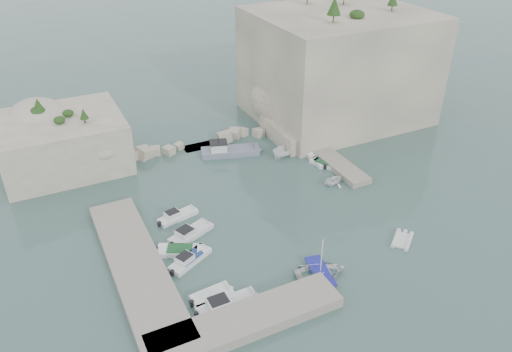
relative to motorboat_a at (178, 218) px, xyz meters
name	(u,v)px	position (x,y,z in m)	size (l,w,h in m)	color
ground	(279,222)	(10.32, -5.82, 0.00)	(400.00, 400.00, 0.00)	#40605B
cliff_east	(338,66)	(33.32, 17.18, 8.50)	(26.00, 22.00, 17.00)	beige
cliff_terrace	(298,131)	(23.32, 12.18, 1.25)	(8.00, 10.00, 2.50)	beige
outcrop_west	(63,142)	(-9.68, 19.18, 3.50)	(16.00, 14.00, 7.00)	beige
quay_west	(136,266)	(-6.68, -6.82, 0.55)	(5.00, 24.00, 1.10)	#9E9689
quay_south	(247,320)	(0.32, -18.32, 0.55)	(18.00, 4.00, 1.10)	#9E9689
ledge_east	(329,157)	(23.82, 4.18, 0.40)	(3.00, 16.00, 0.80)	#9E9689
breakwater	(203,141)	(9.32, 16.18, 0.70)	(28.00, 3.00, 1.40)	beige
motorboat_a	(178,218)	(0.00, 0.00, 0.00)	(5.26, 1.56, 1.40)	white
motorboat_b	(191,235)	(0.25, -3.77, 0.00)	(5.87, 1.92, 1.40)	silver
motorboat_c	(180,253)	(-1.84, -6.08, 0.00)	(5.28, 1.92, 0.70)	white
motorboat_d	(190,262)	(-1.34, -7.96, 0.00)	(5.54, 1.65, 1.40)	white
motorboat_e	(212,298)	(-1.26, -13.81, 0.00)	(4.40, 1.80, 0.70)	white
motorboat_f	(228,307)	(-0.38, -15.56, 0.00)	(6.50, 1.93, 1.40)	silver
rowboat	(320,275)	(9.73, -15.69, 0.00)	(3.75, 5.25, 1.09)	white
inflatable_dinghy	(402,241)	(20.84, -15.03, 0.00)	(3.71, 1.80, 0.44)	silver
tender_east_a	(333,184)	(20.67, -1.61, 0.00)	(2.66, 3.08, 1.62)	white
tender_east_b	(324,165)	(22.31, 3.12, 0.00)	(4.32, 1.47, 0.70)	white
tender_east_c	(317,162)	(22.02, 4.36, 0.00)	(4.59, 1.48, 0.70)	white
tender_east_d	(286,155)	(18.97, 7.98, 0.00)	(1.90, 5.06, 1.95)	white
work_boat	(230,154)	(11.92, 11.93, 0.00)	(9.10, 2.69, 2.20)	slate
rowboat_mast	(322,255)	(9.73, -15.69, 2.64)	(0.10, 0.10, 4.20)	white
vegetation	(309,7)	(28.15, 18.58, 17.93)	(53.48, 13.88, 13.40)	#1E4219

